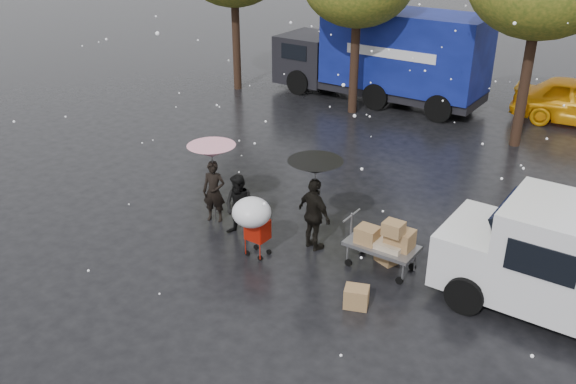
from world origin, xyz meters
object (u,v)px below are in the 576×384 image
Objects in this scene: person_black at (314,214)px; shopping_cart at (253,215)px; blue_truck at (384,56)px; person_pink at (214,192)px; vendor_cart at (386,240)px.

person_black is 1.17× the size of shopping_cart.
blue_truck is at bearing 104.32° from shopping_cart.
person_black is 1.42m from shopping_cart.
person_pink is at bearing 22.96° from person_black.
shopping_cart is (-0.85, -1.13, 0.21)m from person_black.
person_black is at bearing 53.05° from shopping_cart.
person_black is at bearing -70.32° from blue_truck.
person_black reaches higher than vendor_cart.
shopping_cart is at bearing -47.23° from person_pink.
person_pink is 2.73m from person_black.
vendor_cart is at bearing -158.86° from person_black.
vendor_cart is 2.85m from shopping_cart.
vendor_cart is (1.71, 0.10, -0.13)m from person_black.
person_pink is 1.05× the size of shopping_cart.
shopping_cart reaches higher than vendor_cart.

